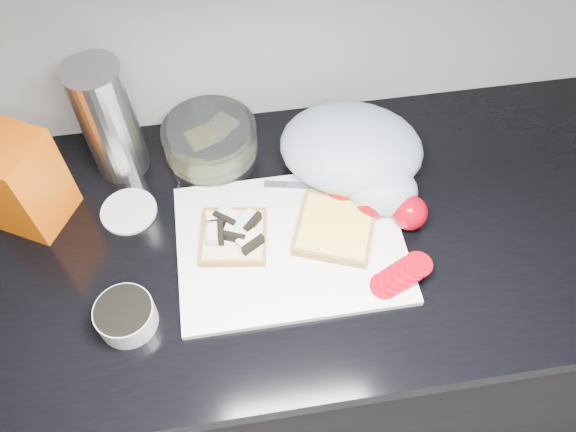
{
  "coord_description": "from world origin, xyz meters",
  "views": [
    {
      "loc": [
        0.01,
        0.65,
        1.76
      ],
      "look_at": [
        0.09,
        1.2,
        0.95
      ],
      "focal_mm": 35.0,
      "sensor_mm": 36.0,
      "label": 1
    }
  ],
  "objects_px": {
    "glass_bowl": "(211,142)",
    "steel_canister": "(109,121)",
    "cutting_board": "(291,244)",
    "bread_bag": "(19,181)"
  },
  "relations": [
    {
      "from": "glass_bowl",
      "to": "cutting_board",
      "type": "bearing_deg",
      "value": -62.69
    },
    {
      "from": "cutting_board",
      "to": "bread_bag",
      "type": "distance_m",
      "value": 0.48
    },
    {
      "from": "glass_bowl",
      "to": "steel_canister",
      "type": "height_order",
      "value": "steel_canister"
    },
    {
      "from": "cutting_board",
      "to": "bread_bag",
      "type": "bearing_deg",
      "value": 162.4
    },
    {
      "from": "cutting_board",
      "to": "steel_canister",
      "type": "bearing_deg",
      "value": 141.15
    },
    {
      "from": "glass_bowl",
      "to": "steel_canister",
      "type": "xyz_separation_m",
      "value": [
        -0.17,
        0.0,
        0.08
      ]
    },
    {
      "from": "glass_bowl",
      "to": "bread_bag",
      "type": "distance_m",
      "value": 0.35
    },
    {
      "from": "cutting_board",
      "to": "steel_canister",
      "type": "distance_m",
      "value": 0.4
    },
    {
      "from": "steel_canister",
      "to": "bread_bag",
      "type": "bearing_deg",
      "value": -149.12
    },
    {
      "from": "bread_bag",
      "to": "cutting_board",
      "type": "bearing_deg",
      "value": 11.33
    }
  ]
}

